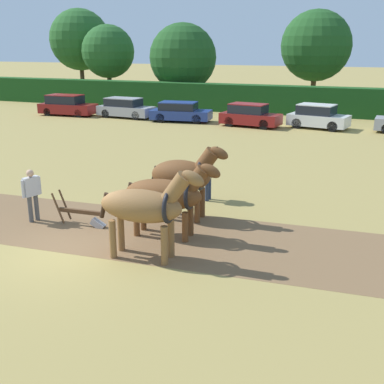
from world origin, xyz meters
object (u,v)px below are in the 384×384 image
Objects in this scene: tree_far_left at (80,40)px; tree_center at (316,46)px; parked_car_center_left at (180,112)px; draft_horse_lead_right at (167,194)px; parked_car_left at (125,108)px; parked_car_center at (250,116)px; plow at (84,216)px; parked_car_far_left at (67,106)px; tree_left at (108,52)px; draft_horse_lead_left at (145,206)px; farmer_at_plow at (32,191)px; farmer_beside_team at (208,174)px; tree_center_left at (183,57)px; draft_horse_trail_left at (184,175)px; parked_car_center_right at (318,117)px.

tree_center is (24.09, -0.52, -0.58)m from tree_far_left.
draft_horse_lead_right is at bearing -75.75° from parked_car_center_left.
parked_car_left is 1.06× the size of parked_car_center.
tree_center reaches higher than plow.
parked_car_far_left is at bearing 122.53° from plow.
tree_left is 38.07m from draft_horse_lead_left.
draft_horse_lead_right is at bearing 23.45° from farmer_at_plow.
tree_center is 28.70m from farmer_beside_team.
parked_car_far_left is (-5.73, -10.15, -3.48)m from tree_center_left.
plow is at bearing -94.36° from tree_center.
tree_left reaches higher than parked_car_left.
plow is at bearing -60.02° from parked_car_left.
parked_car_far_left is at bearing 125.49° from draft_horse_lead_left.
draft_horse_trail_left is 19.42m from parked_car_center_right.
parked_car_center_left is at bearing 119.18° from farmer_beside_team.
parked_car_left is (-8.26, 21.00, -0.26)m from farmer_at_plow.
draft_horse_lead_left is 4.73m from farmer_at_plow.
farmer_at_plow is (-4.19, -32.39, -4.28)m from tree_center.
tree_center_left is 4.41× the size of farmer_beside_team.
farmer_at_plow is at bearing -76.37° from tree_center_left.
parked_car_center_left is (3.83, -9.91, -3.55)m from tree_center_left.
parked_car_far_left is 1.02× the size of parked_car_left.
parked_car_center_left is (4.67, -0.31, -0.03)m from parked_car_left.
draft_horse_trail_left reaches higher than plow.
parked_car_center_left is at bearing -123.58° from tree_center.
tree_left is 19.73m from tree_center.
farmer_beside_team is (24.32, -28.90, -4.87)m from tree_far_left.
parked_car_far_left is (-17.48, 18.47, -0.66)m from draft_horse_trail_left.
tree_center_left reaches higher than parked_car_center_right.
tree_left is 12.98m from parked_car_left.
plow is 20.20m from parked_car_center.
draft_horse_lead_right is at bearing -74.78° from parked_car_center.
parked_car_center_right is (13.48, -9.29, -3.48)m from tree_center_left.
parked_car_center_right is (6.06, 21.31, -0.22)m from farmer_at_plow.
tree_center_left reaches higher than parked_car_center.
draft_horse_trail_left is (-0.22, 3.17, -0.01)m from draft_horse_lead_left.
tree_center is 1.85× the size of parked_car_left.
draft_horse_lead_left is 0.65× the size of parked_car_far_left.
tree_center is 14.78m from parked_car_center_left.
parked_car_center_right is (4.33, 21.09, 0.44)m from plow.
draft_horse_lead_left is 3.34m from plow.
draft_horse_lead_right reaches higher than parked_car_left.
tree_left is at bearing 119.26° from draft_horse_lead_right.
tree_center_left reaches higher than parked_car_center_left.
parked_car_center_left is (-8.03, 20.29, -0.58)m from draft_horse_lead_right.
tree_left reaches higher than parked_car_far_left.
tree_far_left is 39.54m from draft_horse_trail_left.
parked_car_center reaches higher than plow.
parked_car_far_left is 19.23m from parked_car_center_right.
draft_horse_lead_right is at bearing 90.14° from draft_horse_lead_left.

